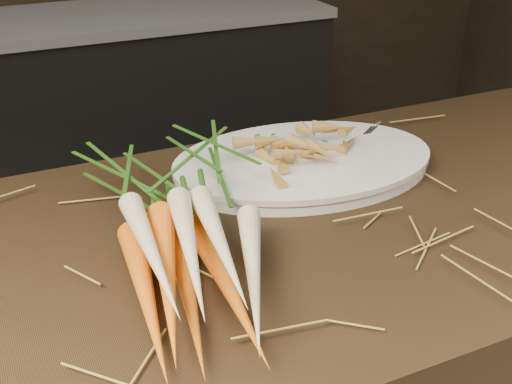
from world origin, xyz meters
TOP-DOWN VIEW (x-y plane):
  - back_counter at (0.30, 2.18)m, footprint 1.82×0.62m
  - straw_bedding at (0.00, 0.30)m, footprint 1.40×0.60m
  - root_veg_bunch at (-0.01, 0.33)m, footprint 0.27×0.60m
  - serving_platter at (0.28, 0.45)m, footprint 0.50×0.36m
  - roasted_veg_heap at (0.28, 0.45)m, footprint 0.25×0.19m
  - serving_fork at (0.44, 0.41)m, footprint 0.15×0.12m

SIDE VIEW (x-z plane):
  - back_counter at x=0.30m, z-range 0.00..0.84m
  - straw_bedding at x=0.00m, z-range 0.90..0.92m
  - serving_platter at x=0.28m, z-range 0.90..0.93m
  - serving_fork at x=0.44m, z-range 0.93..0.93m
  - roasted_veg_heap at x=0.28m, z-range 0.93..0.98m
  - root_veg_bunch at x=-0.01m, z-range 0.90..1.01m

